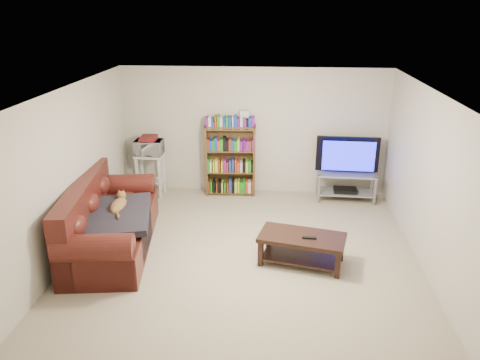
# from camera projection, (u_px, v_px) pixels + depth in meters

# --- Properties ---
(floor) EXTENTS (5.00, 5.00, 0.00)m
(floor) POSITION_uv_depth(u_px,v_px,m) (245.00, 252.00, 6.95)
(floor) COLOR tan
(floor) RESTS_ON ground
(ceiling) EXTENTS (5.00, 5.00, 0.00)m
(ceiling) POSITION_uv_depth(u_px,v_px,m) (245.00, 91.00, 6.10)
(ceiling) COLOR white
(ceiling) RESTS_ON ground
(wall_back) EXTENTS (5.00, 0.00, 5.00)m
(wall_back) POSITION_uv_depth(u_px,v_px,m) (254.00, 131.00, 8.86)
(wall_back) COLOR beige
(wall_back) RESTS_ON ground
(wall_front) EXTENTS (5.00, 0.00, 5.00)m
(wall_front) POSITION_uv_depth(u_px,v_px,m) (226.00, 273.00, 4.19)
(wall_front) COLOR beige
(wall_front) RESTS_ON ground
(wall_left) EXTENTS (0.00, 5.00, 5.00)m
(wall_left) POSITION_uv_depth(u_px,v_px,m) (71.00, 172.00, 6.71)
(wall_left) COLOR beige
(wall_left) RESTS_ON ground
(wall_right) EXTENTS (0.00, 5.00, 5.00)m
(wall_right) POSITION_uv_depth(u_px,v_px,m) (428.00, 182.00, 6.34)
(wall_right) COLOR beige
(wall_right) RESTS_ON ground
(sofa) EXTENTS (1.37, 2.56, 1.04)m
(sofa) POSITION_uv_depth(u_px,v_px,m) (106.00, 226.00, 6.98)
(sofa) COLOR #4C1913
(sofa) RESTS_ON floor
(blanket) EXTENTS (1.19, 1.40, 0.20)m
(blanket) POSITION_uv_depth(u_px,v_px,m) (116.00, 216.00, 6.75)
(blanket) COLOR #232028
(blanket) RESTS_ON sofa
(cat) EXTENTS (0.35, 0.70, 0.20)m
(cat) POSITION_uv_depth(u_px,v_px,m) (118.00, 206.00, 6.94)
(cat) COLOR brown
(cat) RESTS_ON sofa
(coffee_table) EXTENTS (1.29, 0.84, 0.43)m
(coffee_table) POSITION_uv_depth(u_px,v_px,m) (302.00, 244.00, 6.57)
(coffee_table) COLOR black
(coffee_table) RESTS_ON floor
(remote) EXTENTS (0.20, 0.07, 0.02)m
(remote) POSITION_uv_depth(u_px,v_px,m) (309.00, 238.00, 6.44)
(remote) COLOR black
(remote) RESTS_ON coffee_table
(tv_stand) EXTENTS (1.09, 0.52, 0.53)m
(tv_stand) POSITION_uv_depth(u_px,v_px,m) (346.00, 182.00, 8.71)
(tv_stand) COLOR #999EA3
(tv_stand) RESTS_ON floor
(television) EXTENTS (1.15, 0.20, 0.66)m
(television) POSITION_uv_depth(u_px,v_px,m) (348.00, 156.00, 8.53)
(television) COLOR black
(television) RESTS_ON tv_stand
(dvd_player) EXTENTS (0.44, 0.32, 0.06)m
(dvd_player) POSITION_uv_depth(u_px,v_px,m) (345.00, 190.00, 8.77)
(dvd_player) COLOR black
(dvd_player) RESTS_ON tv_stand
(bookshelf) EXTENTS (0.95, 0.34, 1.36)m
(bookshelf) POSITION_uv_depth(u_px,v_px,m) (230.00, 159.00, 8.87)
(bookshelf) COLOR #533B1D
(bookshelf) RESTS_ON floor
(shelf_clutter) EXTENTS (0.69, 0.24, 0.28)m
(shelf_clutter) POSITION_uv_depth(u_px,v_px,m) (235.00, 120.00, 8.61)
(shelf_clutter) COLOR silver
(shelf_clutter) RESTS_ON bookshelf
(microwave_stand) EXTENTS (0.52, 0.39, 0.82)m
(microwave_stand) POSITION_uv_depth(u_px,v_px,m) (150.00, 169.00, 8.86)
(microwave_stand) COLOR silver
(microwave_stand) RESTS_ON floor
(microwave) EXTENTS (0.51, 0.36, 0.28)m
(microwave) POSITION_uv_depth(u_px,v_px,m) (149.00, 147.00, 8.71)
(microwave) COLOR silver
(microwave) RESTS_ON microwave_stand
(game_boxes) EXTENTS (0.31, 0.27, 0.05)m
(game_boxes) POSITION_uv_depth(u_px,v_px,m) (148.00, 139.00, 8.65)
(game_boxes) COLOR maroon
(game_boxes) RESTS_ON microwave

